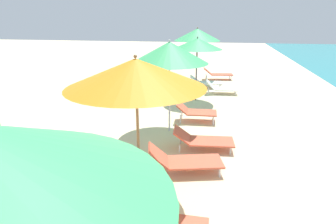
{
  "coord_description": "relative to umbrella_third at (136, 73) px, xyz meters",
  "views": [
    {
      "loc": [
        1.19,
        1.89,
        3.18
      ],
      "look_at": [
        0.12,
        8.09,
        1.11
      ],
      "focal_mm": 31.34,
      "sensor_mm": 36.0,
      "label": 1
    }
  ],
  "objects": [
    {
      "name": "lounger_third_shoreside",
      "position": [
        0.72,
        0.91,
        -2.0
      ],
      "size": [
        1.67,
        0.99,
        0.59
      ],
      "rotation": [
        0.0,
        0.0,
        0.24
      ],
      "color": "#D8593F",
      "rests_on": "ground"
    },
    {
      "name": "umbrella_fifth",
      "position": [
        0.52,
        6.6,
        -0.09
      ],
      "size": [
        1.88,
        1.88,
        2.45
      ],
      "color": "#4C4C51",
      "rests_on": "ground"
    },
    {
      "name": "lounger_farthest_inland",
      "position": [
        0.8,
        8.79,
        -2.0
      ],
      "size": [
        1.53,
        0.77,
        0.55
      ],
      "rotation": [
        0.0,
        0.0,
        0.09
      ],
      "color": "white",
      "rests_on": "ground"
    },
    {
      "name": "umbrella_third",
      "position": [
        0.0,
        0.0,
        0.0
      ],
      "size": [
        2.38,
        2.38,
        2.58
      ],
      "color": "olive",
      "rests_on": "ground"
    },
    {
      "name": "lounger_farthest_shoreside",
      "position": [
        1.32,
        10.78,
        -1.97
      ],
      "size": [
        1.57,
        0.74,
        0.6
      ],
      "rotation": [
        0.0,
        0.0,
        0.13
      ],
      "color": "#D8593F",
      "rests_on": "ground"
    },
    {
      "name": "beach_ball",
      "position": [
        -1.3,
        8.74,
        -2.09
      ],
      "size": [
        0.39,
        0.39,
        0.39
      ],
      "primitive_type": "sphere",
      "color": "#E54C38",
      "rests_on": "ground"
    },
    {
      "name": "lounger_fifth_shoreside",
      "position": [
        1.5,
        7.8,
        -2.02
      ],
      "size": [
        1.37,
        0.68,
        0.56
      ],
      "rotation": [
        0.0,
        0.0,
        0.06
      ],
      "color": "white",
      "rests_on": "ground"
    },
    {
      "name": "lounger_fourth_inland",
      "position": [
        1.05,
        2.13,
        -2.03
      ],
      "size": [
        1.54,
        0.75,
        0.52
      ],
      "rotation": [
        0.0,
        0.0,
        0.08
      ],
      "color": "#D8593F",
      "rests_on": "ground"
    },
    {
      "name": "lounger_third_inland",
      "position": [
        0.62,
        -1.18,
        -1.97
      ],
      "size": [
        1.38,
        0.64,
        0.54
      ],
      "rotation": [
        0.0,
        0.0,
        -0.02
      ],
      "color": "#D8593F",
      "rests_on": "ground"
    },
    {
      "name": "lounger_fourth_shoreside",
      "position": [
        0.72,
        4.13,
        -1.95
      ],
      "size": [
        1.27,
        0.68,
        0.59
      ],
      "rotation": [
        0.0,
        0.0,
        0.04
      ],
      "color": "#D8593F",
      "rests_on": "ground"
    },
    {
      "name": "umbrella_farthest",
      "position": [
        0.28,
        9.74,
        0.06
      ],
      "size": [
        2.2,
        2.2,
        2.68
      ],
      "color": "olive",
      "rests_on": "ground"
    },
    {
      "name": "umbrella_fourth",
      "position": [
        0.03,
        3.18,
        -0.03
      ],
      "size": [
        2.11,
        2.11,
        2.6
      ],
      "color": "silver",
      "rests_on": "ground"
    }
  ]
}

